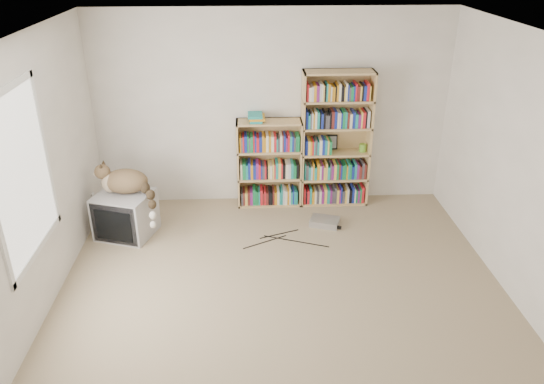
{
  "coord_description": "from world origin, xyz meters",
  "views": [
    {
      "loc": [
        -0.32,
        -4.01,
        3.22
      ],
      "look_at": [
        -0.07,
        1.0,
        0.81
      ],
      "focal_mm": 35.0,
      "sensor_mm": 36.0,
      "label": 1
    }
  ],
  "objects_px": {
    "crt_tv": "(126,214)",
    "bookcase_tall": "(335,142)",
    "dvd_player": "(325,222)",
    "cat": "(129,186)",
    "bookcase_short": "(269,166)"
  },
  "relations": [
    {
      "from": "crt_tv",
      "to": "bookcase_tall",
      "type": "xyz_separation_m",
      "value": [
        2.59,
        0.75,
        0.58
      ]
    },
    {
      "from": "crt_tv",
      "to": "dvd_player",
      "type": "bearing_deg",
      "value": 20.45
    },
    {
      "from": "dvd_player",
      "to": "crt_tv",
      "type": "bearing_deg",
      "value": -158.37
    },
    {
      "from": "crt_tv",
      "to": "dvd_player",
      "type": "distance_m",
      "value": 2.41
    },
    {
      "from": "cat",
      "to": "bookcase_short",
      "type": "height_order",
      "value": "bookcase_short"
    },
    {
      "from": "bookcase_tall",
      "to": "bookcase_short",
      "type": "distance_m",
      "value": 0.91
    },
    {
      "from": "cat",
      "to": "dvd_player",
      "type": "xyz_separation_m",
      "value": [
        2.31,
        0.1,
        -0.59
      ]
    },
    {
      "from": "crt_tv",
      "to": "cat",
      "type": "relative_size",
      "value": 0.99
    },
    {
      "from": "bookcase_tall",
      "to": "bookcase_short",
      "type": "xyz_separation_m",
      "value": [
        -0.85,
        0.0,
        -0.32
      ]
    },
    {
      "from": "bookcase_short",
      "to": "dvd_player",
      "type": "distance_m",
      "value": 1.05
    },
    {
      "from": "dvd_player",
      "to": "bookcase_short",
      "type": "bearing_deg",
      "value": 154.59
    },
    {
      "from": "bookcase_tall",
      "to": "dvd_player",
      "type": "xyz_separation_m",
      "value": [
        -0.19,
        -0.65,
        -0.8
      ]
    },
    {
      "from": "crt_tv",
      "to": "cat",
      "type": "xyz_separation_m",
      "value": [
        0.08,
        -0.0,
        0.37
      ]
    },
    {
      "from": "crt_tv",
      "to": "dvd_player",
      "type": "relative_size",
      "value": 2.16
    },
    {
      "from": "crt_tv",
      "to": "cat",
      "type": "bearing_deg",
      "value": 17.16
    }
  ]
}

